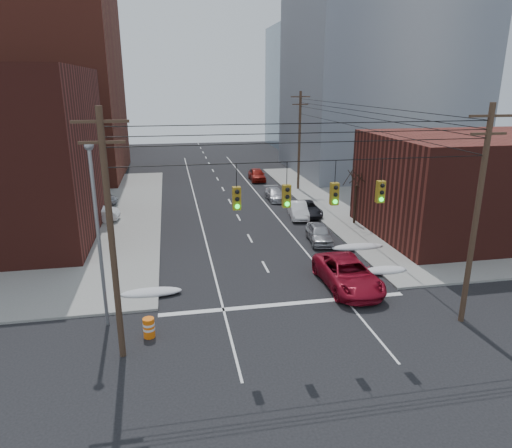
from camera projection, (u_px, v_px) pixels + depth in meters
name	position (u px, v px, depth m)	size (l,w,h in m)	color
ground	(324.00, 374.00, 19.38)	(160.00, 160.00, 0.00)	black
sidewalk_ne	(480.00, 196.00, 49.51)	(40.00, 40.00, 0.15)	gray
building_brick_tall	(14.00, 56.00, 55.71)	(24.00, 20.00, 30.00)	maroon
building_brick_far	(54.00, 117.00, 82.41)	(22.00, 18.00, 12.00)	#4F1D17
building_office	(378.00, 78.00, 60.90)	(22.00, 20.00, 25.00)	gray
building_glass	(327.00, 88.00, 86.10)	(20.00, 18.00, 22.00)	gray
building_storefront	(476.00, 185.00, 36.42)	(16.00, 12.00, 8.00)	#4F1D17
utility_pole_left	(111.00, 235.00, 18.97)	(2.20, 0.28, 11.00)	#473323
utility_pole_right	(477.00, 214.00, 22.00)	(2.20, 0.28, 11.00)	#473323
utility_pole_far	(299.00, 139.00, 51.09)	(2.20, 0.28, 11.00)	#473323
traffic_signals	(311.00, 194.00, 20.06)	(17.00, 0.42, 2.02)	black
street_light	(97.00, 221.00, 21.67)	(0.44, 0.44, 9.32)	gray
bare_tree	(355.00, 199.00, 39.17)	(2.09, 2.20, 4.93)	black
snow_nw	(151.00, 292.00, 26.44)	(3.50, 1.08, 0.42)	silver
snow_ne	(385.00, 270.00, 29.55)	(3.00, 1.08, 0.42)	silver
snow_east_far	(357.00, 247.00, 33.78)	(4.00, 1.08, 0.42)	silver
red_pickup	(348.00, 274.00, 27.39)	(2.83, 6.15, 1.71)	maroon
parked_car_a	(319.00, 233.00, 35.21)	(1.68, 4.19, 1.43)	#9F9FA4
parked_car_b	(298.00, 210.00, 41.71)	(1.49, 4.28, 1.41)	white
parked_car_c	(307.00, 208.00, 42.46)	(2.16, 4.68, 1.30)	black
parked_car_d	(275.00, 194.00, 48.02)	(1.71, 4.20, 1.22)	silver
parked_car_e	(257.00, 175.00, 57.57)	(1.82, 4.51, 1.54)	maroon
parked_car_f	(256.00, 175.00, 58.06)	(1.38, 3.95, 1.30)	black
lot_car_a	(91.00, 212.00, 40.11)	(1.67, 4.80, 1.58)	silver
lot_car_b	(92.00, 199.00, 45.23)	(2.23, 4.83, 1.34)	#A9A9AE
lot_car_c	(28.00, 224.00, 36.94)	(2.09, 5.15, 1.49)	black
lot_car_d	(24.00, 208.00, 41.68)	(1.76, 4.36, 1.49)	#AAABAF
construction_barrel	(149.00, 328.00, 22.04)	(0.70, 0.70, 1.00)	orange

